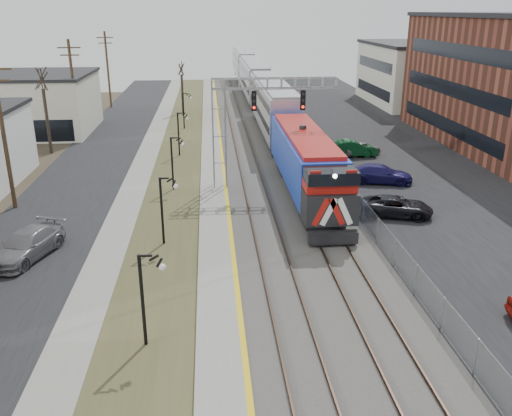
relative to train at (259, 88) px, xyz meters
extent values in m
cube|color=black|center=(-17.00, -25.94, -2.90)|extent=(7.00, 120.00, 0.04)
cube|color=gray|center=(-12.50, -25.94, -2.88)|extent=(2.00, 120.00, 0.08)
cube|color=#414625|center=(-9.50, -25.94, -2.89)|extent=(4.00, 120.00, 0.06)
cube|color=gray|center=(-6.50, -25.94, -2.80)|extent=(2.00, 120.00, 0.24)
cube|color=#595651|center=(-1.50, -25.94, -2.82)|extent=(8.00, 120.00, 0.20)
cube|color=black|center=(10.50, -25.94, -2.90)|extent=(16.00, 120.00, 0.04)
cube|color=gold|center=(-5.62, -25.94, -2.67)|extent=(0.24, 120.00, 0.01)
cube|color=#2D2119|center=(-4.25, -25.94, -2.64)|extent=(0.08, 120.00, 0.15)
cube|color=#2D2119|center=(-2.75, -25.94, -2.64)|extent=(0.08, 120.00, 0.15)
cube|color=#2D2119|center=(-0.75, -25.94, -2.64)|extent=(0.08, 120.00, 0.15)
cube|color=#2D2119|center=(0.75, -25.94, -2.64)|extent=(0.08, 120.00, 0.15)
cube|color=#1637B6|center=(0.00, -35.72, -0.44)|extent=(3.00, 17.00, 4.25)
cube|color=black|center=(0.00, -44.42, -2.22)|extent=(2.80, 0.50, 0.70)
cube|color=#A3A4AD|center=(0.00, -15.42, 0.09)|extent=(3.00, 22.00, 5.33)
cube|color=#A3A4AD|center=(0.00, 7.38, 0.09)|extent=(3.00, 22.00, 5.33)
cube|color=#A3A4AD|center=(0.00, 30.18, 0.09)|extent=(3.00, 22.00, 5.33)
cube|color=gray|center=(-6.00, -32.94, 1.08)|extent=(1.00, 1.00, 8.00)
cube|color=gray|center=(-2.00, -32.94, 4.83)|extent=(9.00, 0.80, 0.80)
cube|color=black|center=(-3.50, -33.39, 3.68)|extent=(0.35, 0.25, 1.40)
cube|color=black|center=(0.00, -33.39, 3.68)|extent=(0.35, 0.25, 1.40)
cylinder|color=black|center=(-9.50, -52.94, -0.92)|extent=(0.14, 0.14, 4.00)
cylinder|color=black|center=(-9.50, -42.94, -0.92)|extent=(0.14, 0.14, 4.00)
cylinder|color=black|center=(-9.50, -32.94, -0.92)|extent=(0.14, 0.14, 4.00)
cylinder|color=black|center=(-9.50, -22.94, -0.92)|extent=(0.14, 0.14, 4.00)
cylinder|color=black|center=(-9.50, -10.94, -0.92)|extent=(0.14, 0.14, 4.00)
cylinder|color=#4C3823|center=(-20.00, -35.94, 2.08)|extent=(0.28, 0.28, 10.00)
cylinder|color=#4C3823|center=(-20.00, -15.94, 2.08)|extent=(0.28, 0.28, 10.00)
cylinder|color=#4C3823|center=(-20.00, 4.06, 2.08)|extent=(0.28, 0.28, 10.00)
cube|color=gray|center=(2.70, -25.94, -2.12)|extent=(0.04, 120.00, 1.60)
cube|color=beige|center=(-26.50, -10.94, 0.08)|extent=(14.00, 12.00, 6.00)
cube|color=beige|center=(24.50, 4.06, 1.08)|extent=(16.00, 18.00, 8.00)
cylinder|color=#382D23|center=(-21.50, -20.94, 0.06)|extent=(0.30, 0.30, 5.95)
cylinder|color=#382D23|center=(-10.00, -0.94, -0.47)|extent=(0.30, 0.30, 4.90)
imported|color=black|center=(5.25, -39.72, -2.28)|extent=(5.02, 3.31, 1.28)
imported|color=navy|center=(6.36, -32.63, -2.21)|extent=(5.22, 3.11, 1.42)
imported|color=gray|center=(7.11, -24.20, -2.27)|extent=(4.13, 2.76, 1.31)
imported|color=#0C3C1B|center=(6.15, -24.59, -2.17)|extent=(4.57, 1.64, 1.50)
imported|color=slate|center=(-16.69, -44.12, -2.18)|extent=(3.65, 5.52, 1.49)
camera|label=1|loc=(-6.71, -71.75, 9.77)|focal=38.00mm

